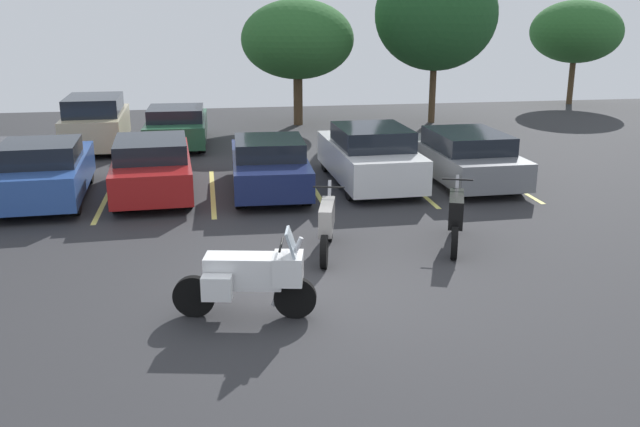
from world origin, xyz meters
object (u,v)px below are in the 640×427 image
at_px(car_blue, 45,171).
at_px(car_far_champagne, 96,123).
at_px(car_navy, 269,165).
at_px(car_white, 369,156).
at_px(motorcycle_touring, 250,276).
at_px(motorcycle_third, 327,224).
at_px(car_grey, 464,156).
at_px(car_far_green, 177,126).
at_px(motorcycle_second, 456,216).
at_px(car_red, 152,166).

bearing_deg(car_blue, car_far_champagne, 87.20).
relative_size(car_navy, car_white, 0.96).
distance_m(motorcycle_touring, car_navy, 7.61).
distance_m(motorcycle_third, car_grey, 6.84).
height_order(motorcycle_third, car_blue, car_blue).
bearing_deg(car_blue, car_navy, 0.45).
distance_m(car_white, car_far_green, 8.21).
height_order(motorcycle_second, car_red, car_red).
distance_m(motorcycle_second, car_far_green, 12.86).
bearing_deg(car_red, car_white, 0.89).
xyz_separation_m(motorcycle_third, car_far_champagne, (-5.78, 11.38, 0.28)).
distance_m(motorcycle_touring, motorcycle_second, 5.00).
height_order(motorcycle_third, car_red, car_red).
xyz_separation_m(car_red, car_white, (5.61, 0.09, 0.05)).
distance_m(car_red, car_far_green, 6.44).
bearing_deg(motorcycle_touring, motorcycle_third, 58.38).
distance_m(car_navy, car_far_green, 7.12).
distance_m(car_far_champagne, car_far_green, 2.62).
bearing_deg(car_blue, car_grey, 1.12).
distance_m(motorcycle_touring, car_white, 8.68).
bearing_deg(motorcycle_third, car_blue, 141.53).
bearing_deg(motorcycle_touring, motorcycle_second, 32.63).
bearing_deg(car_red, car_navy, -4.55).
relative_size(car_navy, car_grey, 0.97).
height_order(car_red, car_far_green, car_red).
height_order(motorcycle_third, car_grey, car_grey).
bearing_deg(car_red, car_grey, -0.45).
bearing_deg(car_white, car_red, -179.11).
bearing_deg(motorcycle_second, motorcycle_third, -179.08).
bearing_deg(motorcycle_third, car_red, 124.92).
relative_size(motorcycle_touring, car_blue, 0.48).
bearing_deg(car_navy, motorcycle_third, -82.38).
relative_size(car_navy, car_far_green, 1.00).
xyz_separation_m(motorcycle_second, car_white, (-0.54, 5.17, 0.15)).
height_order(car_red, car_far_champagne, car_far_champagne).
xyz_separation_m(motorcycle_touring, car_blue, (-4.46, 7.50, 0.06)).
bearing_deg(car_navy, car_white, 6.78).
xyz_separation_m(car_navy, car_grey, (5.26, 0.17, 0.01)).
bearing_deg(car_navy, car_far_champagne, 128.31).
bearing_deg(motorcycle_touring, car_far_green, 96.17).
xyz_separation_m(motorcycle_third, car_far_green, (-3.17, 11.55, 0.07)).
distance_m(car_white, car_grey, 2.58).
height_order(car_grey, car_far_champagne, car_far_champagne).
height_order(car_far_champagne, car_far_green, car_far_champagne).
bearing_deg(car_grey, motorcycle_third, -132.35).
bearing_deg(car_red, motorcycle_touring, -75.99).
bearing_deg(car_navy, car_far_green, 110.70).
bearing_deg(car_far_green, car_navy, -69.30).
xyz_separation_m(motorcycle_touring, motorcycle_third, (1.63, 2.66, -0.09)).
distance_m(motorcycle_touring, car_far_green, 14.29).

